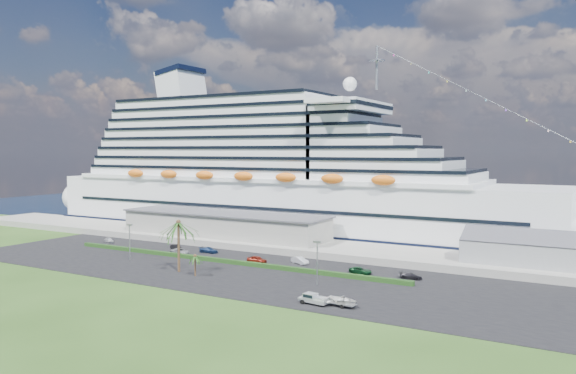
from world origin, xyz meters
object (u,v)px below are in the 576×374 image
Objects in this scene: cruise_ship at (279,178)px; pickup_truck at (313,298)px; parked_car_3 at (209,250)px; boat_trailer at (342,300)px.

cruise_ship is 37.06× the size of pickup_truck.
parked_car_3 is 0.94× the size of pickup_truck.
pickup_truck is (43.22, -28.10, 0.26)m from parked_car_3.
boat_trailer is at bearing -123.72° from parked_car_3.
cruise_ship is 43.16m from parked_car_3.
pickup_truck is 4.74m from boat_trailer.
cruise_ship is at bearing 1.23° from parked_car_3.
cruise_ship is 84.15m from pickup_truck.
cruise_ship is at bearing 127.52° from boat_trailer.
boat_trailer is (47.87, -27.22, 0.43)m from parked_car_3.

